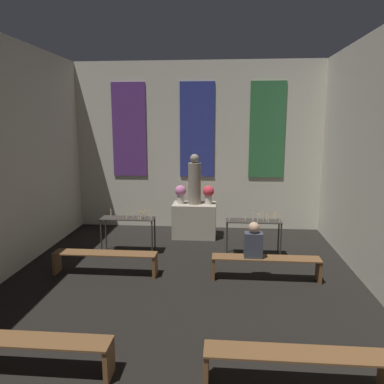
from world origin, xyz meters
The scene contains 12 objects.
wall_back centered at (0.00, 11.49, 2.44)m, with size 7.36×0.16×4.83m.
altar centered at (0.00, 10.47, 0.47)m, with size 1.17×0.74×0.93m.
statue centered at (0.00, 10.47, 1.56)m, with size 0.34×0.34×1.36m.
flower_vase_left centered at (-0.38, 10.47, 1.23)m, with size 0.30×0.30×0.50m.
flower_vase_right centered at (0.38, 10.47, 1.23)m, with size 0.30×0.30×0.50m.
candle_rack_left centered at (-1.48, 9.06, 0.75)m, with size 1.29×0.42×1.06m.
candle_rack_right centered at (1.50, 9.06, 0.75)m, with size 1.29×0.42×1.07m.
pew_second_left centered at (-1.65, 4.59, 0.35)m, with size 2.15×0.36×0.47m.
pew_second_right centered at (1.65, 4.59, 0.35)m, with size 2.15×0.36×0.47m.
pew_back_left centered at (-1.65, 7.72, 0.35)m, with size 2.15×0.36×0.47m.
pew_back_right centered at (1.65, 7.72, 0.35)m, with size 2.15×0.36×0.47m.
person_seated centered at (1.39, 7.72, 0.79)m, with size 0.36×0.24×0.72m.
Camera 1 is at (0.77, 0.54, 3.14)m, focal length 35.00 mm.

